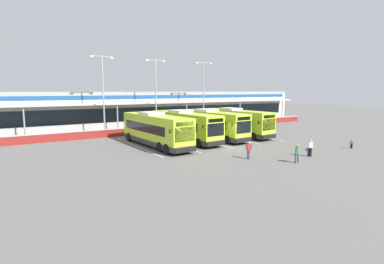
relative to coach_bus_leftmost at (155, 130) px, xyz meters
The scene contains 19 objects.
ground_plane 8.59m from the coach_bus_leftmost, 39.12° to the right, with size 200.00×200.00×0.00m, color #605E5B.
terminal_building 22.60m from the coach_bus_leftmost, 73.22° to the left, with size 70.00×13.00×6.00m.
red_barrier_wall 11.34m from the coach_bus_leftmost, 54.70° to the left, with size 60.00×0.40×1.10m.
coach_bus_leftmost is the anchor object (origin of this frame).
coach_bus_left_centre 4.63m from the coach_bus_leftmost, 13.58° to the left, with size 3.31×12.25×3.78m.
coach_bus_centre 8.56m from the coach_bus_leftmost, ahead, with size 3.31×12.25×3.78m.
coach_bus_right_centre 12.94m from the coach_bus_leftmost, ahead, with size 3.31×12.25×3.78m.
bay_stripe_far_west 2.69m from the coach_bus_leftmost, 159.58° to the left, with size 0.14×13.00×0.01m, color silver.
bay_stripe_west 3.00m from the coach_bus_leftmost, 16.86° to the left, with size 0.14×13.00×0.01m, color silver.
bay_stripe_mid_west 6.79m from the coach_bus_leftmost, ahead, with size 0.14×13.00×0.01m, color silver.
bay_stripe_centre 10.88m from the coach_bus_leftmost, ahead, with size 0.14×13.00×0.01m, color silver.
bay_stripe_mid_east 15.04m from the coach_bus_leftmost, ahead, with size 0.14×13.00×0.01m, color silver.
pedestrian_with_handbag 16.17m from the coach_bus_leftmost, 51.75° to the right, with size 0.62×0.52×1.62m.
pedestrian_in_dark_coat 15.35m from the coach_bus_leftmost, 63.26° to the right, with size 0.54×0.29×1.62m.
pedestrian_child 21.45m from the coach_bus_leftmost, 36.30° to the right, with size 0.29×0.26×1.00m.
pedestrian_near_bin 11.30m from the coach_bus_leftmost, 66.95° to the right, with size 0.49×0.42×1.62m.
lamp_post_west 12.76m from the coach_bus_leftmost, 101.29° to the left, with size 3.24×0.28×11.00m.
lamp_post_centre 14.18m from the coach_bus_leftmost, 63.86° to the left, with size 3.24×0.28×11.00m.
lamp_post_east 19.07m from the coach_bus_leftmost, 38.26° to the left, with size 3.24×0.28×11.00m.
Camera 1 is at (-20.37, -24.07, 6.15)m, focal length 27.16 mm.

